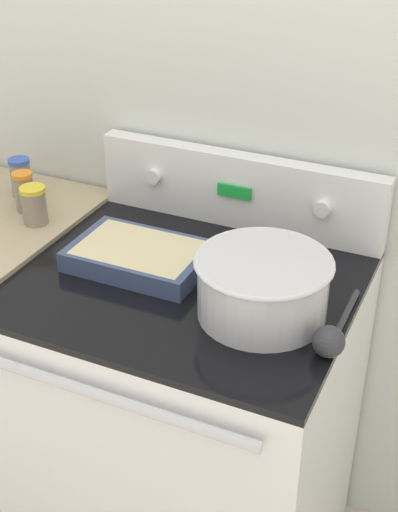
{
  "coord_description": "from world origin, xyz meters",
  "views": [
    {
      "loc": [
        0.6,
        -0.91,
        1.79
      ],
      "look_at": [
        0.02,
        0.34,
        0.98
      ],
      "focal_mm": 50.0,
      "sensor_mm": 36.0,
      "label": 1
    }
  ],
  "objects_px": {
    "casserole_dish": "(139,255)",
    "spice_jar_orange_cap": "(24,191)",
    "ladle": "(331,338)",
    "spice_jar_yellow_cap": "(34,205)",
    "mixing_bowl": "(263,284)",
    "spice_jar_blue_cap": "(21,177)"
  },
  "relations": [
    {
      "from": "casserole_dish",
      "to": "spice_jar_orange_cap",
      "type": "distance_m",
      "value": 0.42
    },
    {
      "from": "ladle",
      "to": "spice_jar_yellow_cap",
      "type": "height_order",
      "value": "spice_jar_yellow_cap"
    },
    {
      "from": "mixing_bowl",
      "to": "spice_jar_blue_cap",
      "type": "distance_m",
      "value": 0.84
    },
    {
      "from": "casserole_dish",
      "to": "spice_jar_blue_cap",
      "type": "relative_size",
      "value": 2.96
    },
    {
      "from": "spice_jar_yellow_cap",
      "to": "spice_jar_orange_cap",
      "type": "distance_m",
      "value": 0.09
    },
    {
      "from": "spice_jar_blue_cap",
      "to": "ladle",
      "type": "bearing_deg",
      "value": -17.79
    },
    {
      "from": "casserole_dish",
      "to": "spice_jar_yellow_cap",
      "type": "bearing_deg",
      "value": 170.36
    },
    {
      "from": "spice_jar_orange_cap",
      "to": "spice_jar_blue_cap",
      "type": "bearing_deg",
      "value": 132.16
    },
    {
      "from": "casserole_dish",
      "to": "mixing_bowl",
      "type": "bearing_deg",
      "value": -11.69
    },
    {
      "from": "mixing_bowl",
      "to": "casserole_dish",
      "type": "distance_m",
      "value": 0.34
    },
    {
      "from": "mixing_bowl",
      "to": "spice_jar_yellow_cap",
      "type": "distance_m",
      "value": 0.68
    },
    {
      "from": "spice_jar_yellow_cap",
      "to": "spice_jar_blue_cap",
      "type": "relative_size",
      "value": 0.94
    },
    {
      "from": "mixing_bowl",
      "to": "casserole_dish",
      "type": "bearing_deg",
      "value": 168.31
    },
    {
      "from": "spice_jar_orange_cap",
      "to": "spice_jar_yellow_cap",
      "type": "bearing_deg",
      "value": -36.94
    },
    {
      "from": "ladle",
      "to": "spice_jar_blue_cap",
      "type": "height_order",
      "value": "spice_jar_blue_cap"
    },
    {
      "from": "casserole_dish",
      "to": "ladle",
      "type": "bearing_deg",
      "value": -14.57
    },
    {
      "from": "mixing_bowl",
      "to": "spice_jar_orange_cap",
      "type": "xyz_separation_m",
      "value": [
        -0.74,
        0.18,
        -0.01
      ]
    },
    {
      "from": "spice_jar_blue_cap",
      "to": "mixing_bowl",
      "type": "bearing_deg",
      "value": -17.31
    },
    {
      "from": "spice_jar_orange_cap",
      "to": "mixing_bowl",
      "type": "bearing_deg",
      "value": -13.57
    },
    {
      "from": "casserole_dish",
      "to": "spice_jar_yellow_cap",
      "type": "distance_m",
      "value": 0.34
    },
    {
      "from": "mixing_bowl",
      "to": "spice_jar_yellow_cap",
      "type": "height_order",
      "value": "mixing_bowl"
    },
    {
      "from": "mixing_bowl",
      "to": "spice_jar_yellow_cap",
      "type": "bearing_deg",
      "value": 169.34
    }
  ]
}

